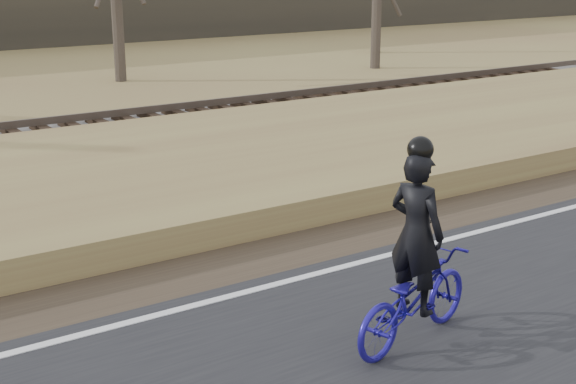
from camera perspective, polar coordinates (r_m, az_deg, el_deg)
ground at (r=9.05m, az=-7.76°, el=-9.24°), size 120.00×120.00×0.00m
edge_line at (r=9.19m, az=-8.33°, el=-8.41°), size 120.00×0.12×0.01m
shoulder at (r=10.05m, az=-10.80°, el=-6.57°), size 120.00×1.60×0.04m
embankment at (r=12.65m, az=-16.21°, el=-1.13°), size 120.00×5.00×0.44m
cyclist at (r=8.28m, az=8.96°, el=-6.15°), size 1.91×1.04×2.17m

